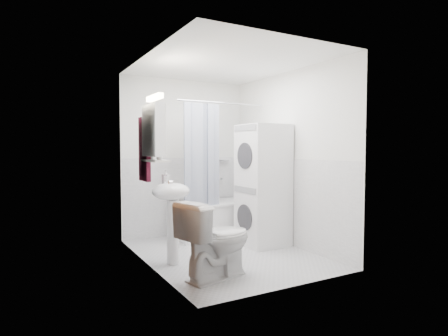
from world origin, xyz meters
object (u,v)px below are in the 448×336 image
washer_dryer (263,185)px  sink (172,204)px  bathtub (218,217)px  toilet (216,240)px

washer_dryer → sink: bearing=-171.6°
bathtub → washer_dryer: washer_dryer is taller
bathtub → sink: sink is taller
sink → bathtub: bearing=40.7°
sink → toilet: (0.24, -0.65, -0.31)m
bathtub → sink: bearing=-139.3°
washer_dryer → toilet: bearing=-144.3°
sink → washer_dryer: (1.43, 0.22, 0.13)m
sink → washer_dryer: bearing=8.8°
washer_dryer → toilet: washer_dryer is taller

